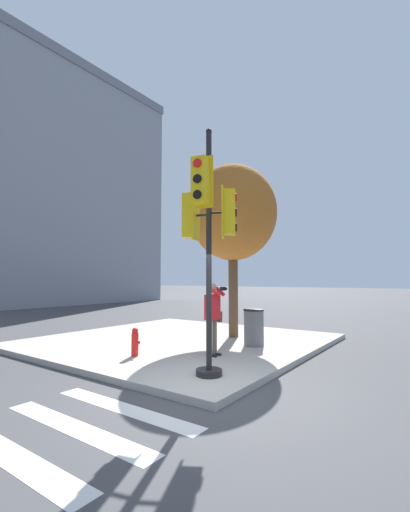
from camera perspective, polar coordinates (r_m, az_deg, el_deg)
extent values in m
plane|color=#424244|center=(6.34, 0.39, -22.36)|extent=(160.00, 160.00, 0.00)
cube|color=#ADA89E|center=(11.09, -4.17, -13.95)|extent=(8.00, 8.00, 0.14)
cube|color=silver|center=(5.95, -13.31, -23.47)|extent=(0.35, 2.96, 0.01)
cube|color=silver|center=(5.45, -20.82, -25.20)|extent=(0.35, 2.96, 0.01)
cube|color=silver|center=(5.06, -29.91, -26.73)|extent=(0.35, 2.96, 0.01)
cylinder|color=black|center=(7.02, 0.67, -18.83)|extent=(0.52, 0.52, 0.12)
cylinder|color=black|center=(6.81, 0.65, 1.25)|extent=(0.11, 0.11, 4.72)
sphere|color=black|center=(7.42, 0.64, 20.03)|extent=(0.12, 0.12, 0.12)
cylinder|color=black|center=(6.96, -0.70, 6.82)|extent=(0.11, 0.24, 0.05)
cube|color=yellow|center=(7.04, -2.52, 6.70)|extent=(0.36, 0.32, 0.90)
cube|color=yellow|center=(6.99, -1.51, 6.77)|extent=(0.41, 0.14, 1.02)
cylinder|color=red|center=(7.15, -3.53, 8.99)|extent=(0.17, 0.08, 0.17)
cylinder|color=black|center=(7.09, -3.54, 6.63)|extent=(0.17, 0.08, 0.17)
cylinder|color=black|center=(7.04, -3.55, 4.23)|extent=(0.17, 0.08, 0.17)
cylinder|color=black|center=(6.90, 2.08, 7.23)|extent=(0.16, 0.23, 0.05)
cube|color=yellow|center=(6.89, 4.06, 7.25)|extent=(0.38, 0.36, 0.90)
cube|color=yellow|center=(6.90, 2.95, 7.24)|extent=(0.38, 0.23, 1.02)
cylinder|color=red|center=(6.95, 5.17, 9.68)|extent=(0.16, 0.11, 0.17)
cylinder|color=black|center=(6.89, 5.19, 7.26)|extent=(0.16, 0.11, 0.17)
cylinder|color=black|center=(6.84, 5.20, 4.79)|extent=(0.16, 0.11, 0.17)
cylinder|color=black|center=(6.89, 0.06, 11.96)|extent=(0.24, 0.09, 0.05)
cube|color=yellow|center=(6.68, -0.79, 12.46)|extent=(0.29, 0.34, 0.90)
cube|color=yellow|center=(6.80, -0.30, 12.17)|extent=(0.11, 0.42, 1.02)
cylinder|color=red|center=(6.66, -1.29, 15.23)|extent=(0.06, 0.17, 0.17)
cylinder|color=black|center=(6.56, -1.30, 12.76)|extent=(0.06, 0.17, 0.17)
cylinder|color=black|center=(6.48, -1.30, 10.22)|extent=(0.06, 0.17, 0.17)
cube|color=black|center=(8.61, 1.21, -16.25)|extent=(0.09, 0.24, 0.05)
cube|color=black|center=(8.78, 1.98, -16.02)|extent=(0.09, 0.24, 0.05)
cylinder|color=#6B6051|center=(8.57, 0.87, -13.52)|extent=(0.11, 0.11, 0.87)
cylinder|color=#6B6051|center=(8.73, 1.63, -13.34)|extent=(0.11, 0.11, 0.87)
cube|color=red|center=(8.56, 1.25, -8.50)|extent=(0.40, 0.22, 0.62)
sphere|color=tan|center=(8.53, 1.24, -5.30)|extent=(0.22, 0.22, 0.22)
cube|color=black|center=(8.36, 3.01, -5.46)|extent=(0.12, 0.10, 0.09)
cylinder|color=black|center=(8.33, 3.42, -5.47)|extent=(0.06, 0.08, 0.06)
cylinder|color=red|center=(8.35, 1.52, -5.98)|extent=(0.23, 0.35, 0.23)
cylinder|color=red|center=(8.57, 2.53, -5.92)|extent=(0.23, 0.35, 0.23)
cube|color=brown|center=(8.83, 2.18, -10.05)|extent=(0.10, 0.20, 0.26)
cylinder|color=brown|center=(11.28, 4.73, -5.58)|extent=(0.31, 0.31, 3.07)
ellipsoid|color=#A86023|center=(11.49, 4.66, 7.23)|extent=(2.90, 2.90, 3.19)
cylinder|color=red|center=(8.77, -11.61, -14.25)|extent=(0.17, 0.17, 0.56)
sphere|color=red|center=(8.72, -11.58, -12.12)|extent=(0.15, 0.15, 0.15)
cylinder|color=red|center=(8.68, -11.07, -13.96)|extent=(0.08, 0.06, 0.08)
cylinder|color=#5B5B60|center=(9.97, 8.14, -11.81)|extent=(0.56, 0.56, 0.98)
cylinder|color=black|center=(9.91, 8.11, -8.90)|extent=(0.58, 0.58, 0.04)
cube|color=gray|center=(35.29, -24.55, 8.64)|extent=(16.10, 13.28, 18.92)
cube|color=slate|center=(38.59, -24.09, 23.10)|extent=(16.30, 13.48, 0.80)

